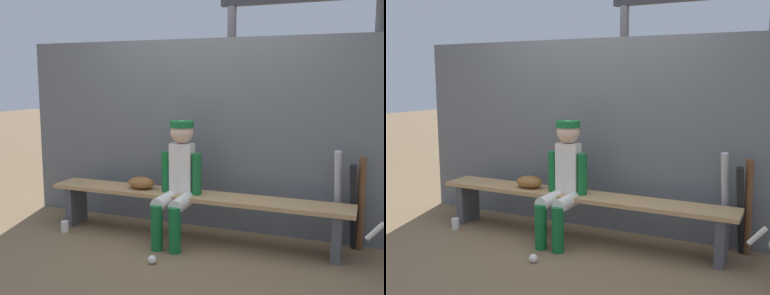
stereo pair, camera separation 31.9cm
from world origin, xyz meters
The scene contains 11 objects.
ground_plane centered at (0.00, 0.00, 0.00)m, with size 30.00×30.00×0.00m, color brown.
chainlink_fence centered at (0.00, 0.42, 0.98)m, with size 4.25×0.03×1.96m, color #595E63.
dugout_bench centered at (0.00, 0.00, 0.37)m, with size 3.00×0.36×0.46m.
player_seated centered at (-0.10, -0.11, 0.63)m, with size 0.41×0.55×1.16m.
baseball_glove centered at (-0.55, 0.00, 0.52)m, with size 0.28×0.20×0.12m, color brown.
bat_aluminum_silver centered at (1.32, 0.29, 0.46)m, with size 0.06×0.06×0.93m, color #B7B7BC.
bat_aluminum_black centered at (1.47, 0.24, 0.41)m, with size 0.06×0.06×0.83m, color black.
bat_wood_dark centered at (1.53, 0.26, 0.44)m, with size 0.06×0.06×0.88m, color brown.
baseball centered at (-0.09, -0.68, 0.04)m, with size 0.07×0.07×0.07m, color white.
cup_on_ground centered at (-1.29, -0.28, 0.06)m, with size 0.08×0.08×0.11m, color silver.
cup_on_bench centered at (-0.26, 0.01, 0.51)m, with size 0.08×0.08×0.11m, color silver.
Camera 2 is at (1.86, -3.80, 1.55)m, focal length 42.23 mm.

